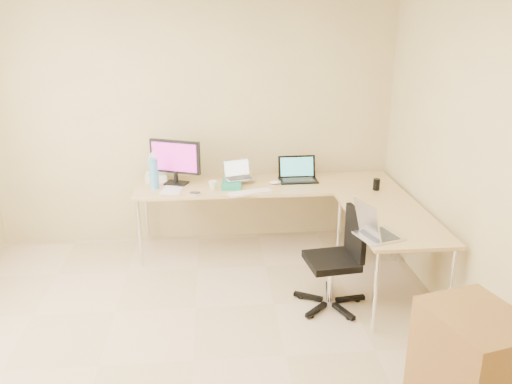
{
  "coord_description": "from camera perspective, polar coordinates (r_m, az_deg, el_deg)",
  "views": [
    {
      "loc": [
        0.18,
        -3.2,
        2.39
      ],
      "look_at": [
        0.55,
        1.1,
        0.9
      ],
      "focal_mm": 36.67,
      "sensor_mm": 36.0,
      "label": 1
    }
  ],
  "objects": [
    {
      "name": "floor",
      "position": [
        4.0,
        -6.84,
        -17.82
      ],
      "size": [
        4.5,
        4.5,
        0.0
      ],
      "primitive_type": "plane",
      "color": "#C8AC8D",
      "rests_on": "ground"
    },
    {
      "name": "wall_back",
      "position": [
        5.56,
        -6.74,
        7.6
      ],
      "size": [
        4.5,
        0.0,
        4.5
      ],
      "primitive_type": "plane",
      "rotation": [
        1.57,
        0.0,
        0.0
      ],
      "color": "#D0BF7C",
      "rests_on": "ground"
    },
    {
      "name": "wall_right",
      "position": [
        3.89,
        24.93,
        0.96
      ],
      "size": [
        0.0,
        4.5,
        4.5
      ],
      "primitive_type": "plane",
      "rotation": [
        1.57,
        0.0,
        -1.57
      ],
      "color": "#D0BF7C",
      "rests_on": "ground"
    },
    {
      "name": "desk_main",
      "position": [
        5.47,
        1.15,
        -2.7
      ],
      "size": [
        2.65,
        0.7,
        0.73
      ],
      "primitive_type": "cube",
      "color": "tan",
      "rests_on": "ground"
    },
    {
      "name": "desk_return",
      "position": [
        4.78,
        14.24,
        -6.67
      ],
      "size": [
        0.7,
        1.3,
        0.73
      ],
      "primitive_type": "cube",
      "color": "tan",
      "rests_on": "ground"
    },
    {
      "name": "monitor",
      "position": [
        5.33,
        -8.79,
        3.23
      ],
      "size": [
        0.56,
        0.37,
        0.46
      ],
      "primitive_type": "cube",
      "rotation": [
        0.0,
        0.0,
        -0.4
      ],
      "color": "black",
      "rests_on": "desk_main"
    },
    {
      "name": "book_stack",
      "position": [
        5.24,
        -2.67,
        0.81
      ],
      "size": [
        0.21,
        0.27,
        0.04
      ],
      "primitive_type": "cube",
      "rotation": [
        0.0,
        0.0,
        -0.06
      ],
      "color": "#198765",
      "rests_on": "desk_main"
    },
    {
      "name": "laptop_center",
      "position": [
        5.32,
        -1.86,
        2.41
      ],
      "size": [
        0.35,
        0.3,
        0.19
      ],
      "primitive_type": "cube",
      "rotation": [
        0.0,
        0.0,
        0.3
      ],
      "color": "#ABA8BD",
      "rests_on": "desk_main"
    },
    {
      "name": "laptop_black",
      "position": [
        5.41,
        4.65,
        2.47
      ],
      "size": [
        0.4,
        0.3,
        0.25
      ],
      "primitive_type": "cube",
      "rotation": [
        0.0,
        0.0,
        0.03
      ],
      "color": "black",
      "rests_on": "desk_main"
    },
    {
      "name": "keyboard",
      "position": [
        5.04,
        -0.65,
        -0.06
      ],
      "size": [
        0.45,
        0.24,
        0.02
      ],
      "primitive_type": "cube",
      "rotation": [
        0.0,
        0.0,
        0.3
      ],
      "color": "silver",
      "rests_on": "desk_main"
    },
    {
      "name": "mouse",
      "position": [
        5.32,
        2.11,
        1.07
      ],
      "size": [
        0.12,
        0.08,
        0.04
      ],
      "primitive_type": "ellipsoid",
      "rotation": [
        0.0,
        0.0,
        -0.1
      ],
      "color": "silver",
      "rests_on": "desk_main"
    },
    {
      "name": "mug",
      "position": [
        5.18,
        -4.72,
        0.76
      ],
      "size": [
        0.11,
        0.11,
        0.08
      ],
      "primitive_type": "imported",
      "rotation": [
        0.0,
        0.0,
        -0.27
      ],
      "color": "white",
      "rests_on": "desk_main"
    },
    {
      "name": "cd_stack",
      "position": [
        5.03,
        -6.65,
        -0.2
      ],
      "size": [
        0.12,
        0.12,
        0.03
      ],
      "primitive_type": "cylinder",
      "rotation": [
        0.0,
        0.0,
        0.22
      ],
      "color": "white",
      "rests_on": "desk_main"
    },
    {
      "name": "water_bottle",
      "position": [
        5.25,
        -11.07,
        1.96
      ],
      "size": [
        0.11,
        0.11,
        0.3
      ],
      "primitive_type": "cylinder",
      "rotation": [
        0.0,
        0.0,
        0.43
      ],
      "color": "#4E9AD7",
      "rests_on": "desk_main"
    },
    {
      "name": "papers",
      "position": [
        5.21,
        -9.16,
        0.22
      ],
      "size": [
        0.23,
        0.3,
        0.01
      ],
      "primitive_type": "cube",
      "rotation": [
        0.0,
        0.0,
        -0.16
      ],
      "color": "white",
      "rests_on": "desk_main"
    },
    {
      "name": "white_box",
      "position": [
        5.51,
        -10.76,
        1.6
      ],
      "size": [
        0.23,
        0.17,
        0.08
      ],
      "primitive_type": "cube",
      "rotation": [
        0.0,
        0.0,
        -0.03
      ],
      "color": "white",
      "rests_on": "desk_main"
    },
    {
      "name": "desk_fan",
      "position": [
        5.49,
        -10.26,
        2.84
      ],
      "size": [
        0.3,
        0.3,
        0.32
      ],
      "primitive_type": "cylinder",
      "rotation": [
        0.0,
        0.0,
        0.22
      ],
      "color": "white",
      "rests_on": "desk_main"
    },
    {
      "name": "black_cup",
      "position": [
        5.27,
        13.0,
        0.8
      ],
      "size": [
        0.07,
        0.07,
        0.11
      ],
      "primitive_type": "cylinder",
      "rotation": [
        0.0,
        0.0,
        0.12
      ],
      "color": "black",
      "rests_on": "desk_main"
    },
    {
      "name": "laptop_return",
      "position": [
        4.15,
        13.4,
        -3.22
      ],
      "size": [
        0.44,
        0.39,
        0.25
      ],
      "primitive_type": "cube",
      "rotation": [
        0.0,
        0.0,
        1.86
      ],
      "color": "silver",
      "rests_on": "desk_return"
    },
    {
      "name": "office_chair",
      "position": [
        4.42,
        8.27,
        -6.49
      ],
      "size": [
        0.58,
        0.58,
        0.87
      ],
      "primitive_type": "cube",
      "rotation": [
        0.0,
        0.0,
        0.13
      ],
      "color": "black",
      "rests_on": "ground"
    },
    {
      "name": "cabinet",
      "position": [
        3.5,
        22.37,
        -18.0
      ],
      "size": [
        0.61,
        0.69,
        0.82
      ],
      "primitive_type": "cube",
      "rotation": [
        0.0,
        0.0,
        0.24
      ],
      "color": "brown",
      "rests_on": "ground"
    }
  ]
}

